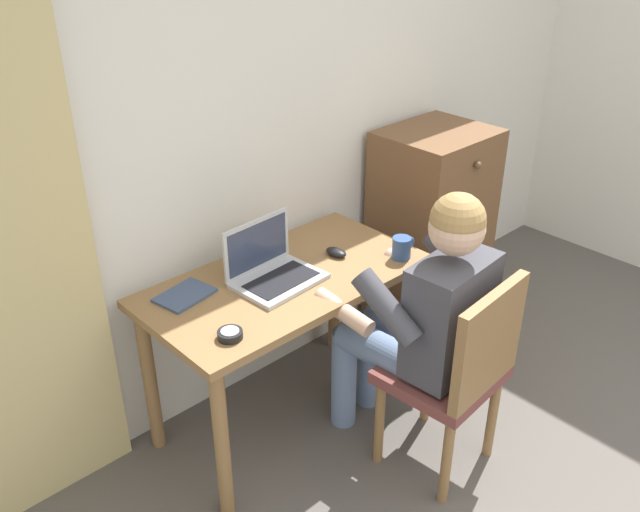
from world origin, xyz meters
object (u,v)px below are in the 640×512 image
at_px(notebook_pad, 185,295).
at_px(dresser, 430,231).
at_px(computer_mouse, 336,252).
at_px(laptop, 272,268).
at_px(chair, 458,369).
at_px(coffee_mug, 402,248).
at_px(person_seated, 422,311).
at_px(desk, 286,301).
at_px(desk_clock, 230,334).

bearing_deg(notebook_pad, dresser, -12.86).
bearing_deg(computer_mouse, laptop, 168.16).
relative_size(chair, coffee_mug, 7.35).
height_order(person_seated, computer_mouse, person_seated).
xyz_separation_m(desk, coffee_mug, (0.47, -0.21, 0.16)).
bearing_deg(coffee_mug, chair, -111.86).
bearing_deg(notebook_pad, person_seated, -55.33).
xyz_separation_m(chair, computer_mouse, (-0.00, 0.66, 0.25)).
distance_m(chair, laptop, 0.82).
height_order(person_seated, notebook_pad, person_seated).
relative_size(laptop, notebook_pad, 1.69).
bearing_deg(coffee_mug, desk, 155.42).
xyz_separation_m(desk_clock, notebook_pad, (0.04, 0.34, -0.01)).
xyz_separation_m(chair, laptop, (-0.33, 0.70, 0.28)).
distance_m(desk, desk_clock, 0.47).
bearing_deg(dresser, coffee_mug, -152.98).
distance_m(dresser, laptop, 1.14).
relative_size(computer_mouse, desk_clock, 1.11).
distance_m(chair, coffee_mug, 0.57).
bearing_deg(person_seated, coffee_mug, 54.61).
height_order(person_seated, coffee_mug, person_seated).
bearing_deg(dresser, desk_clock, -169.35).
bearing_deg(computer_mouse, desk, 171.85).
height_order(chair, computer_mouse, chair).
bearing_deg(computer_mouse, coffee_mug, -53.14).
height_order(dresser, laptop, dresser).
distance_m(dresser, desk_clock, 1.51).
xyz_separation_m(computer_mouse, notebook_pad, (-0.65, 0.16, -0.01)).
distance_m(dresser, computer_mouse, 0.82).
distance_m(laptop, computer_mouse, 0.33).
bearing_deg(person_seated, computer_mouse, 88.95).
xyz_separation_m(dresser, laptop, (-1.11, -0.07, 0.24)).
height_order(computer_mouse, notebook_pad, computer_mouse).
relative_size(laptop, desk_clock, 3.95).
bearing_deg(notebook_pad, desk, -32.46).
xyz_separation_m(chair, notebook_pad, (-0.66, 0.83, 0.24)).
bearing_deg(desk, computer_mouse, -2.14).
bearing_deg(dresser, computer_mouse, -172.68).
distance_m(person_seated, notebook_pad, 0.91).
xyz_separation_m(person_seated, desk_clock, (-0.68, 0.30, 0.06)).
relative_size(dresser, chair, 1.22).
bearing_deg(laptop, notebook_pad, 158.47).
distance_m(desk, laptop, 0.17).
distance_m(chair, person_seated, 0.26).
bearing_deg(coffee_mug, desk_clock, 178.26).
bearing_deg(laptop, desk, -25.59).
bearing_deg(notebook_pad, computer_mouse, -24.36).
bearing_deg(desk_clock, chair, -35.11).
xyz_separation_m(desk, laptop, (-0.05, 0.02, 0.16)).
bearing_deg(chair, dresser, 44.40).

